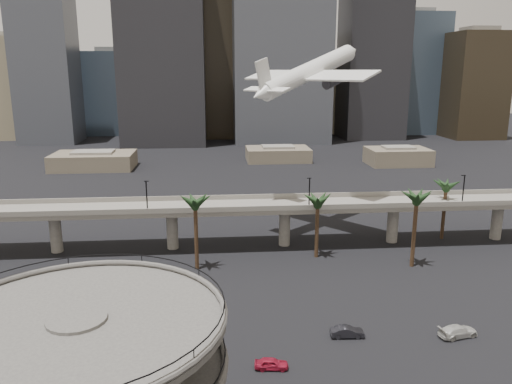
{
  "coord_description": "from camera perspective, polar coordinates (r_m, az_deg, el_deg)",
  "views": [
    {
      "loc": [
        -2.76,
        -38.29,
        33.88
      ],
      "look_at": [
        2.98,
        28.0,
        17.61
      ],
      "focal_mm": 35.0,
      "sensor_mm": 36.0,
      "label": 1
    }
  ],
  "objects": [
    {
      "name": "overpass",
      "position": [
        97.03,
        -3.14,
        -2.16
      ],
      "size": [
        130.0,
        9.3,
        14.7
      ],
      "color": "slate",
      "rests_on": "ground"
    },
    {
      "name": "palm_trees",
      "position": [
        91.94,
        10.49,
        -0.72
      ],
      "size": [
        54.4,
        18.4,
        14.0
      ],
      "color": "#452F1D",
      "rests_on": "ground"
    },
    {
      "name": "low_buildings",
      "position": [
        183.49,
        -1.87,
        4.0
      ],
      "size": [
        135.0,
        27.5,
        6.8
      ],
      "color": "brown",
      "rests_on": "ground"
    },
    {
      "name": "skyline",
      "position": [
        256.09,
        -0.99,
        15.22
      ],
      "size": [
        269.0,
        86.0,
        110.93
      ],
      "color": "#817459",
      "rests_on": "ground"
    },
    {
      "name": "airborne_jet",
      "position": [
        106.57,
        6.15,
        13.48
      ],
      "size": [
        28.48,
        27.14,
        12.95
      ],
      "rotation": [
        0.0,
        -0.28,
        0.72
      ],
      "color": "white",
      "rests_on": "ground"
    },
    {
      "name": "car_a",
      "position": [
        61.41,
        1.78,
        -19.01
      ],
      "size": [
        4.08,
        1.97,
        1.34
      ],
      "primitive_type": "imported",
      "rotation": [
        0.0,
        0.0,
        1.47
      ],
      "color": "#AB1833",
      "rests_on": "ground"
    },
    {
      "name": "car_b",
      "position": [
        68.52,
        10.39,
        -15.45
      ],
      "size": [
        4.48,
        1.74,
        1.45
      ],
      "primitive_type": "imported",
      "rotation": [
        0.0,
        0.0,
        1.52
      ],
      "color": "black",
      "rests_on": "ground"
    },
    {
      "name": "car_c",
      "position": [
        72.53,
        22.08,
        -14.52
      ],
      "size": [
        5.62,
        3.23,
        1.53
      ],
      "primitive_type": "imported",
      "rotation": [
        0.0,
        0.0,
        1.79
      ],
      "color": "beige",
      "rests_on": "ground"
    }
  ]
}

